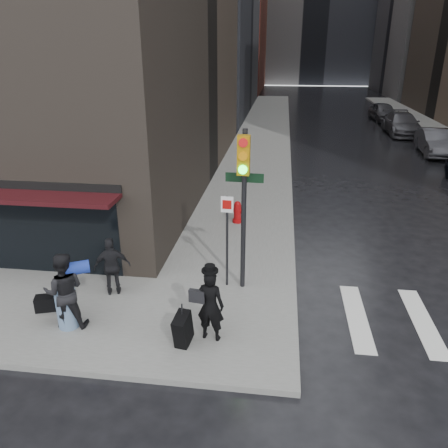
{
  "coord_description": "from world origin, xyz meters",
  "views": [
    {
      "loc": [
        1.38,
        -8.72,
        6.38
      ],
      "look_at": [
        -0.24,
        3.58,
        1.3
      ],
      "focal_mm": 35.0,
      "sensor_mm": 36.0,
      "label": 1
    }
  ],
  "objects": [
    {
      "name": "parked_car_3",
      "position": [
        10.52,
        26.74,
        0.81
      ],
      "size": [
        2.28,
        5.57,
        1.62
      ],
      "primitive_type": "imported",
      "rotation": [
        0.0,
        0.0,
        -0.0
      ],
      "color": "#4B4B50",
      "rests_on": "ground"
    },
    {
      "name": "ground",
      "position": [
        0.0,
        0.0,
        0.0
      ],
      "size": [
        140.0,
        140.0,
        0.0
      ],
      "primitive_type": "plane",
      "color": "black",
      "rests_on": "ground"
    },
    {
      "name": "man_overcoat",
      "position": [
        -0.12,
        -0.6,
        0.95
      ],
      "size": [
        1.11,
        0.93,
        1.91
      ],
      "rotation": [
        0.0,
        0.0,
        2.99
      ],
      "color": "black",
      "rests_on": "ground"
    },
    {
      "name": "sidewalk_left",
      "position": [
        0.0,
        27.0,
        0.07
      ],
      "size": [
        4.0,
        50.0,
        0.15
      ],
      "primitive_type": "cube",
      "color": "slate",
      "rests_on": "ground"
    },
    {
      "name": "sidewalk_right",
      "position": [
        13.5,
        27.0,
        0.07
      ],
      "size": [
        3.0,
        50.0,
        0.15
      ],
      "primitive_type": "cube",
      "color": "slate",
      "rests_on": "ground"
    },
    {
      "name": "man_greycoat",
      "position": [
        -2.9,
        1.07,
        0.96
      ],
      "size": [
        1.03,
        0.7,
        1.62
      ],
      "rotation": [
        0.0,
        0.0,
        3.5
      ],
      "color": "black",
      "rests_on": "ground"
    },
    {
      "name": "traffic_light",
      "position": [
        0.46,
        1.8,
        2.97
      ],
      "size": [
        1.09,
        0.49,
        4.37
      ],
      "rotation": [
        0.0,
        0.0,
        -0.03
      ],
      "color": "black",
      "rests_on": "ground"
    },
    {
      "name": "fire_hydrant",
      "position": [
        -0.13,
        6.62,
        0.52
      ],
      "size": [
        0.49,
        0.37,
        0.84
      ],
      "rotation": [
        0.0,
        0.0,
        -0.29
      ],
      "color": "#9C090B",
      "rests_on": "ground"
    },
    {
      "name": "parked_car_2",
      "position": [
        10.97,
        20.05,
        0.78
      ],
      "size": [
        1.96,
        4.82,
        1.56
      ],
      "primitive_type": "imported",
      "rotation": [
        0.0,
        0.0,
        -0.07
      ],
      "color": "#45454A",
      "rests_on": "ground"
    },
    {
      "name": "man_jeans",
      "position": [
        -3.45,
        -0.51,
        1.11
      ],
      "size": [
        1.39,
        0.98,
        1.91
      ],
      "rotation": [
        0.0,
        0.0,
        3.46
      ],
      "color": "black",
      "rests_on": "ground"
    },
    {
      "name": "parked_car_4",
      "position": [
        10.46,
        33.44,
        0.8
      ],
      "size": [
        2.27,
        4.83,
        1.6
      ],
      "primitive_type": "imported",
      "rotation": [
        0.0,
        0.0,
        0.08
      ],
      "color": "#454549",
      "rests_on": "ground"
    }
  ]
}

